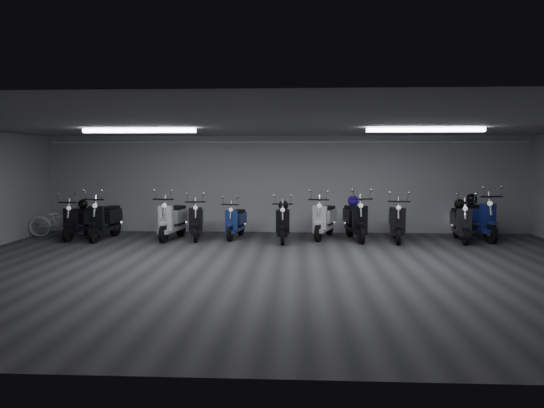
{
  "coord_description": "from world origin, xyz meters",
  "views": [
    {
      "loc": [
        0.37,
        -9.82,
        2.15
      ],
      "look_at": [
        -0.25,
        2.5,
        1.05
      ],
      "focal_mm": 33.82,
      "sensor_mm": 36.0,
      "label": 1
    }
  ],
  "objects_px": {
    "scooter_0": "(79,215)",
    "scooter_3": "(196,215)",
    "helmet_0": "(472,199)",
    "scooter_8": "(397,215)",
    "helmet_4": "(283,205)",
    "helmet_2": "(459,204)",
    "scooter_1": "(105,214)",
    "scooter_2": "(172,214)",
    "scooter_5": "(283,217)",
    "scooter_10": "(477,212)",
    "scooter_4": "(236,216)",
    "bicycle": "(61,217)",
    "scooter_6": "(324,213)",
    "helmet_1": "(353,201)",
    "helmet_3": "(83,204)",
    "scooter_7": "(355,214)",
    "scooter_9": "(461,216)"
  },
  "relations": [
    {
      "from": "scooter_4",
      "to": "bicycle",
      "type": "distance_m",
      "value": 4.87
    },
    {
      "from": "scooter_0",
      "to": "scooter_3",
      "type": "distance_m",
      "value": 3.15
    },
    {
      "from": "scooter_10",
      "to": "bicycle",
      "type": "bearing_deg",
      "value": 167.16
    },
    {
      "from": "scooter_4",
      "to": "helmet_1",
      "type": "bearing_deg",
      "value": 10.47
    },
    {
      "from": "scooter_8",
      "to": "scooter_3",
      "type": "bearing_deg",
      "value": -174.29
    },
    {
      "from": "scooter_7",
      "to": "helmet_3",
      "type": "xyz_separation_m",
      "value": [
        -7.33,
        0.07,
        0.21
      ]
    },
    {
      "from": "helmet_0",
      "to": "scooter_8",
      "type": "bearing_deg",
      "value": -162.99
    },
    {
      "from": "scooter_4",
      "to": "bicycle",
      "type": "xyz_separation_m",
      "value": [
        -4.87,
        0.14,
        -0.05
      ]
    },
    {
      "from": "scooter_6",
      "to": "scooter_9",
      "type": "bearing_deg",
      "value": 12.19
    },
    {
      "from": "scooter_6",
      "to": "scooter_8",
      "type": "relative_size",
      "value": 1.01
    },
    {
      "from": "scooter_0",
      "to": "scooter_5",
      "type": "bearing_deg",
      "value": 3.16
    },
    {
      "from": "scooter_2",
      "to": "scooter_8",
      "type": "height_order",
      "value": "scooter_2"
    },
    {
      "from": "scooter_3",
      "to": "bicycle",
      "type": "bearing_deg",
      "value": 166.04
    },
    {
      "from": "scooter_2",
      "to": "bicycle",
      "type": "distance_m",
      "value": 3.25
    },
    {
      "from": "scooter_8",
      "to": "helmet_4",
      "type": "distance_m",
      "value": 2.96
    },
    {
      "from": "helmet_0",
      "to": "helmet_1",
      "type": "distance_m",
      "value": 3.21
    },
    {
      "from": "scooter_1",
      "to": "scooter_6",
      "type": "height_order",
      "value": "scooter_1"
    },
    {
      "from": "scooter_2",
      "to": "helmet_1",
      "type": "height_order",
      "value": "scooter_2"
    },
    {
      "from": "helmet_3",
      "to": "scooter_10",
      "type": "bearing_deg",
      "value": 0.97
    },
    {
      "from": "scooter_2",
      "to": "scooter_4",
      "type": "xyz_separation_m",
      "value": [
        1.65,
        0.3,
        -0.1
      ]
    },
    {
      "from": "helmet_4",
      "to": "scooter_4",
      "type": "bearing_deg",
      "value": 168.88
    },
    {
      "from": "scooter_2",
      "to": "scooter_3",
      "type": "xyz_separation_m",
      "value": [
        0.62,
        0.09,
        -0.05
      ]
    },
    {
      "from": "helmet_0",
      "to": "helmet_1",
      "type": "bearing_deg",
      "value": -175.32
    },
    {
      "from": "scooter_3",
      "to": "helmet_3",
      "type": "distance_m",
      "value": 3.14
    },
    {
      "from": "scooter_0",
      "to": "scooter_6",
      "type": "distance_m",
      "value": 6.57
    },
    {
      "from": "helmet_0",
      "to": "helmet_4",
      "type": "xyz_separation_m",
      "value": [
        -5.05,
        -0.61,
        -0.14
      ]
    },
    {
      "from": "helmet_2",
      "to": "scooter_1",
      "type": "bearing_deg",
      "value": -177.54
    },
    {
      "from": "scooter_4",
      "to": "scooter_9",
      "type": "height_order",
      "value": "scooter_9"
    },
    {
      "from": "scooter_2",
      "to": "bicycle",
      "type": "relative_size",
      "value": 1.11
    },
    {
      "from": "scooter_8",
      "to": "scooter_9",
      "type": "height_order",
      "value": "scooter_8"
    },
    {
      "from": "scooter_1",
      "to": "helmet_0",
      "type": "relative_size",
      "value": 6.33
    },
    {
      "from": "scooter_3",
      "to": "scooter_4",
      "type": "xyz_separation_m",
      "value": [
        1.03,
        0.21,
        -0.05
      ]
    },
    {
      "from": "scooter_3",
      "to": "scooter_5",
      "type": "distance_m",
      "value": 2.34
    },
    {
      "from": "scooter_5",
      "to": "helmet_2",
      "type": "distance_m",
      "value": 4.66
    },
    {
      "from": "scooter_3",
      "to": "scooter_10",
      "type": "height_order",
      "value": "scooter_10"
    },
    {
      "from": "scooter_7",
      "to": "helmet_4",
      "type": "bearing_deg",
      "value": 174.96
    },
    {
      "from": "scooter_1",
      "to": "scooter_0",
      "type": "bearing_deg",
      "value": 178.29
    },
    {
      "from": "scooter_3",
      "to": "scooter_6",
      "type": "distance_m",
      "value": 3.42
    },
    {
      "from": "helmet_2",
      "to": "scooter_2",
      "type": "bearing_deg",
      "value": -177.87
    },
    {
      "from": "scooter_7",
      "to": "scooter_10",
      "type": "xyz_separation_m",
      "value": [
        3.22,
        0.25,
        0.03
      ]
    },
    {
      "from": "scooter_3",
      "to": "scooter_0",
      "type": "bearing_deg",
      "value": 173.44
    },
    {
      "from": "scooter_7",
      "to": "scooter_6",
      "type": "bearing_deg",
      "value": 155.42
    },
    {
      "from": "scooter_3",
      "to": "helmet_0",
      "type": "relative_size",
      "value": 5.94
    },
    {
      "from": "scooter_8",
      "to": "helmet_2",
      "type": "xyz_separation_m",
      "value": [
        1.68,
        0.28,
        0.28
      ]
    },
    {
      "from": "scooter_0",
      "to": "scooter_8",
      "type": "relative_size",
      "value": 0.95
    },
    {
      "from": "scooter_10",
      "to": "helmet_0",
      "type": "bearing_deg",
      "value": 90.0
    },
    {
      "from": "bicycle",
      "to": "scooter_0",
      "type": "bearing_deg",
      "value": -138.92
    },
    {
      "from": "scooter_6",
      "to": "helmet_3",
      "type": "distance_m",
      "value": 6.54
    },
    {
      "from": "scooter_10",
      "to": "helmet_2",
      "type": "height_order",
      "value": "scooter_10"
    },
    {
      "from": "helmet_1",
      "to": "helmet_3",
      "type": "relative_size",
      "value": 1.12
    }
  ]
}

